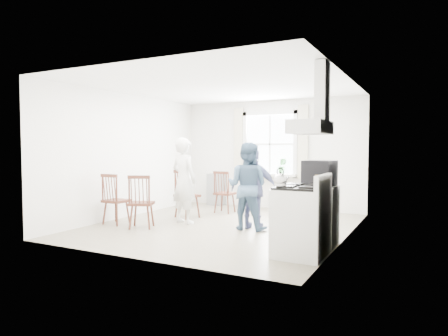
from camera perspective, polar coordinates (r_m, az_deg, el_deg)
room_shell at (r=7.44m, az=-0.21°, el=1.62°), size 4.62×5.12×2.64m
window_assembly at (r=9.67m, az=6.52°, el=2.89°), size 1.88×0.24×1.70m
range_hood at (r=5.43m, az=12.80°, el=7.38°), size 0.45×0.76×0.94m
shelf_unit at (r=10.21m, az=-1.13°, el=-3.07°), size 0.40×0.30×0.80m
gas_stove at (r=5.55m, az=11.00°, el=-7.38°), size 0.68×0.76×1.12m
kettle at (r=5.33m, az=8.04°, el=-1.77°), size 0.18×0.18×0.26m
low_cabinet at (r=6.20m, az=13.45°, el=-6.63°), size 0.50×0.55×0.90m
stereo_stack at (r=6.09m, az=13.48°, el=-0.74°), size 0.48×0.44×0.38m
cardboard_box at (r=6.01m, az=13.24°, el=-1.74°), size 0.33×0.29×0.18m
windsor_chair_a at (r=8.89m, az=-0.19°, el=-2.79°), size 0.41×0.40×0.95m
windsor_chair_b at (r=7.86m, az=-15.70°, el=-3.53°), size 0.43×0.42×0.98m
windsor_chair_c at (r=7.35m, az=-11.90°, el=-3.92°), size 0.55×0.54×0.99m
person_left at (r=7.76m, az=-5.73°, el=-1.80°), size 0.74×0.74×1.66m
person_mid at (r=7.16m, az=3.33°, el=-2.60°), size 0.78×0.78×1.56m
person_right at (r=7.23m, az=4.32°, el=-2.97°), size 0.97×0.97×1.46m
potted_plant at (r=9.48m, az=8.30°, el=0.28°), size 0.22×0.22×0.37m
windsor_chair_d at (r=8.34m, az=-5.87°, el=-2.95°), size 0.54×0.54×1.01m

